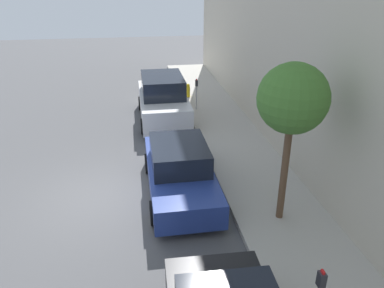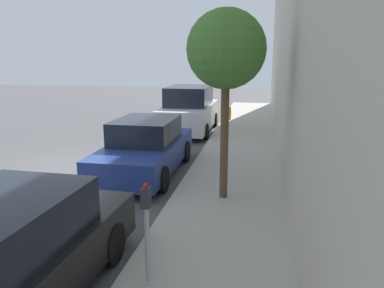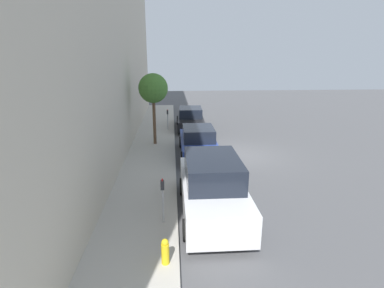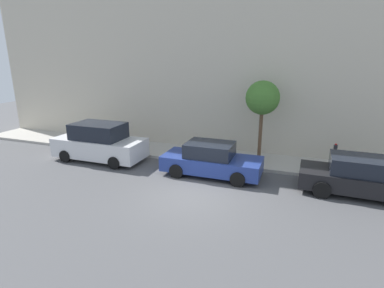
{
  "view_description": "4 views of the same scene",
  "coord_description": "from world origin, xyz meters",
  "px_view_note": "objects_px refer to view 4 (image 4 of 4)",
  "views": [
    {
      "loc": [
        1.11,
        -9.6,
        5.96
      ],
      "look_at": [
        2.83,
        1.08,
        1.0
      ],
      "focal_mm": 35.0,
      "sensor_mm": 36.0,
      "label": 1
    },
    {
      "loc": [
        5.42,
        -9.86,
        3.22
      ],
      "look_at": [
        3.68,
        -0.54,
        1.0
      ],
      "focal_mm": 35.0,
      "sensor_mm": 36.0,
      "label": 2
    },
    {
      "loc": [
        3.61,
        15.05,
        5.15
      ],
      "look_at": [
        2.69,
        1.16,
        1.0
      ],
      "focal_mm": 28.0,
      "sensor_mm": 36.0,
      "label": 3
    },
    {
      "loc": [
        -10.19,
        -3.72,
        5.22
      ],
      "look_at": [
        3.58,
        1.31,
        1.0
      ],
      "focal_mm": 28.0,
      "sensor_mm": 36.0,
      "label": 4
    }
  ],
  "objects_px": {
    "parked_suv_third": "(100,143)",
    "street_tree": "(263,98)",
    "parking_meter_near": "(334,155)",
    "parking_meter_far": "(106,133)",
    "parked_sedan_second": "(211,160)",
    "fire_hydrant": "(79,139)",
    "parked_sedan_nearest": "(360,177)"
  },
  "relations": [
    {
      "from": "parked_suv_third",
      "to": "street_tree",
      "type": "relative_size",
      "value": 1.19
    },
    {
      "from": "parked_suv_third",
      "to": "fire_hydrant",
      "type": "height_order",
      "value": "parked_suv_third"
    },
    {
      "from": "parked_sedan_second",
      "to": "fire_hydrant",
      "type": "relative_size",
      "value": 6.53
    },
    {
      "from": "parked_sedan_nearest",
      "to": "parking_meter_far",
      "type": "distance_m",
      "value": 13.01
    },
    {
      "from": "parked_sedan_nearest",
      "to": "parked_suv_third",
      "type": "distance_m",
      "value": 12.18
    },
    {
      "from": "parked_suv_third",
      "to": "parking_meter_near",
      "type": "height_order",
      "value": "parked_suv_third"
    },
    {
      "from": "parked_sedan_second",
      "to": "parking_meter_far",
      "type": "relative_size",
      "value": 3.13
    },
    {
      "from": "parking_meter_near",
      "to": "parking_meter_far",
      "type": "xyz_separation_m",
      "value": [
        0.0,
        12.1,
        0.01
      ]
    },
    {
      "from": "parked_suv_third",
      "to": "fire_hydrant",
      "type": "bearing_deg",
      "value": 60.5
    },
    {
      "from": "parking_meter_near",
      "to": "fire_hydrant",
      "type": "xyz_separation_m",
      "value": [
        -0.1,
        14.05,
        -0.53
      ]
    },
    {
      "from": "parked_suv_third",
      "to": "parked_sedan_nearest",
      "type": "bearing_deg",
      "value": -90.07
    },
    {
      "from": "parked_sedan_second",
      "to": "fire_hydrant",
      "type": "bearing_deg",
      "value": 79.86
    },
    {
      "from": "parking_meter_far",
      "to": "parked_sedan_nearest",
      "type": "bearing_deg",
      "value": -97.18
    },
    {
      "from": "parked_sedan_second",
      "to": "parked_suv_third",
      "type": "xyz_separation_m",
      "value": [
        0.06,
        6.13,
        0.21
      ]
    },
    {
      "from": "parked_sedan_second",
      "to": "parking_meter_far",
      "type": "bearing_deg",
      "value": 76.27
    },
    {
      "from": "parked_sedan_second",
      "to": "parking_meter_near",
      "type": "distance_m",
      "value": 5.51
    },
    {
      "from": "parked_suv_third",
      "to": "parking_meter_near",
      "type": "relative_size",
      "value": 3.38
    },
    {
      "from": "parking_meter_near",
      "to": "fire_hydrant",
      "type": "distance_m",
      "value": 14.06
    },
    {
      "from": "street_tree",
      "to": "parked_suv_third",
      "type": "bearing_deg",
      "value": 106.23
    },
    {
      "from": "parked_sedan_nearest",
      "to": "parking_meter_far",
      "type": "height_order",
      "value": "parking_meter_far"
    },
    {
      "from": "parked_sedan_second",
      "to": "street_tree",
      "type": "relative_size",
      "value": 1.11
    },
    {
      "from": "parked_suv_third",
      "to": "fire_hydrant",
      "type": "xyz_separation_m",
      "value": [
        1.51,
        2.67,
        -0.44
      ]
    },
    {
      "from": "parking_meter_far",
      "to": "parking_meter_near",
      "type": "bearing_deg",
      "value": -90.0
    },
    {
      "from": "parking_meter_near",
      "to": "street_tree",
      "type": "height_order",
      "value": "street_tree"
    },
    {
      "from": "parked_sedan_nearest",
      "to": "parked_sedan_second",
      "type": "xyz_separation_m",
      "value": [
        -0.05,
        6.06,
        0.0
      ]
    },
    {
      "from": "parked_sedan_second",
      "to": "parked_suv_third",
      "type": "bearing_deg",
      "value": 89.42
    },
    {
      "from": "parked_sedan_nearest",
      "to": "parking_meter_far",
      "type": "bearing_deg",
      "value": 82.82
    },
    {
      "from": "parked_sedan_nearest",
      "to": "street_tree",
      "type": "height_order",
      "value": "street_tree"
    },
    {
      "from": "parked_sedan_nearest",
      "to": "fire_hydrant",
      "type": "xyz_separation_m",
      "value": [
        1.53,
        14.86,
        -0.23
      ]
    },
    {
      "from": "parked_sedan_second",
      "to": "fire_hydrant",
      "type": "height_order",
      "value": "parked_sedan_second"
    },
    {
      "from": "parked_sedan_second",
      "to": "street_tree",
      "type": "height_order",
      "value": "street_tree"
    },
    {
      "from": "street_tree",
      "to": "fire_hydrant",
      "type": "bearing_deg",
      "value": 94.34
    }
  ]
}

